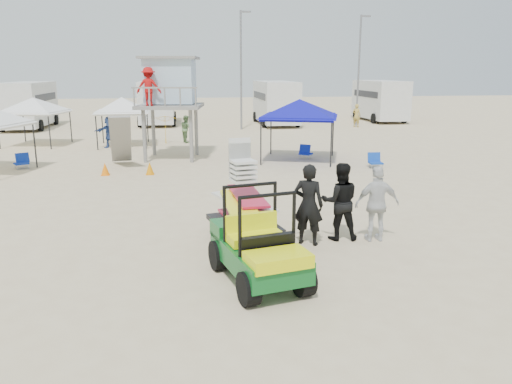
{
  "coord_description": "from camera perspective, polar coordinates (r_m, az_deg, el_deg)",
  "views": [
    {
      "loc": [
        -1.15,
        -8.15,
        4.05
      ],
      "look_at": [
        0.5,
        3.0,
        1.3
      ],
      "focal_mm": 35.0,
      "sensor_mm": 36.0,
      "label": 1
    }
  ],
  "objects": [
    {
      "name": "surf_trailer",
      "position": [
        11.85,
        -1.47,
        -1.66
      ],
      "size": [
        1.73,
        2.57,
        2.23
      ],
      "color": "black",
      "rests_on": "ground"
    },
    {
      "name": "man_mid",
      "position": [
        12.29,
        9.57,
        -1.07
      ],
      "size": [
        1.02,
        0.85,
        1.91
      ],
      "primitive_type": "imported",
      "rotation": [
        0.0,
        0.0,
        3.0
      ],
      "color": "black",
      "rests_on": "ground"
    },
    {
      "name": "beach_chair_c",
      "position": [
        23.85,
        5.65,
        4.63
      ],
      "size": [
        0.73,
        0.84,
        0.64
      ],
      "color": "#0F26A7",
      "rests_on": "ground"
    },
    {
      "name": "beach_chair_a",
      "position": [
        23.47,
        -25.19,
        3.24
      ],
      "size": [
        0.72,
        0.8,
        0.64
      ],
      "color": "#0F2EA7",
      "rests_on": "ground"
    },
    {
      "name": "rv_mid_right",
      "position": [
        38.87,
        2.24,
        10.38
      ],
      "size": [
        2.64,
        7.0,
        3.25
      ],
      "color": "silver",
      "rests_on": "ground"
    },
    {
      "name": "rv_far_left",
      "position": [
        39.72,
        -24.59,
        9.25
      ],
      "size": [
        2.64,
        6.8,
        3.25
      ],
      "color": "silver",
      "rests_on": "ground"
    },
    {
      "name": "canopy_white_b",
      "position": [
        30.24,
        -24.12,
        9.56
      ],
      "size": [
        3.42,
        3.42,
        3.03
      ],
      "color": "black",
      "rests_on": "ground"
    },
    {
      "name": "man_left",
      "position": [
        11.82,
        6.02,
        -1.44
      ],
      "size": [
        0.85,
        0.75,
        1.95
      ],
      "primitive_type": "imported",
      "rotation": [
        0.0,
        0.0,
        2.64
      ],
      "color": "black",
      "rests_on": "ground"
    },
    {
      "name": "cone_near",
      "position": [
        20.38,
        -12.04,
        2.66
      ],
      "size": [
        0.34,
        0.34,
        0.5
      ],
      "primitive_type": "cone",
      "color": "orange",
      "rests_on": "ground"
    },
    {
      "name": "light_pole_right",
      "position": [
        38.94,
        11.65,
        13.37
      ],
      "size": [
        0.14,
        0.14,
        8.0
      ],
      "primitive_type": "cylinder",
      "color": "slate",
      "rests_on": "ground"
    },
    {
      "name": "canopy_white_c",
      "position": [
        28.39,
        -15.11,
        10.14
      ],
      "size": [
        2.74,
        2.74,
        3.06
      ],
      "color": "black",
      "rests_on": "ground"
    },
    {
      "name": "cone_far",
      "position": [
        20.69,
        -16.87,
        2.53
      ],
      "size": [
        0.34,
        0.34,
        0.5
      ],
      "primitive_type": "cone",
      "color": "orange",
      "rests_on": "ground"
    },
    {
      "name": "distant_beachgoers",
      "position": [
        29.47,
        -8.15,
        7.3
      ],
      "size": [
        17.73,
        8.63,
        1.7
      ],
      "color": "#3551A0",
      "rests_on": "ground"
    },
    {
      "name": "light_pole_left",
      "position": [
        35.4,
        -1.72,
        13.63
      ],
      "size": [
        0.14,
        0.14,
        8.0
      ],
      "primitive_type": "cylinder",
      "color": "slate",
      "rests_on": "ground"
    },
    {
      "name": "canopy_blue",
      "position": [
        23.0,
        4.99,
        10.17
      ],
      "size": [
        4.05,
        4.05,
        3.2
      ],
      "color": "black",
      "rests_on": "ground"
    },
    {
      "name": "rv_far_right",
      "position": [
        42.87,
        13.96,
        10.31
      ],
      "size": [
        2.64,
        6.6,
        3.25
      ],
      "color": "silver",
      "rests_on": "ground"
    },
    {
      "name": "beach_chair_b",
      "position": [
        21.96,
        13.44,
        3.53
      ],
      "size": [
        0.58,
        0.62,
        0.64
      ],
      "color": "#0F3CA6",
      "rests_on": "ground"
    },
    {
      "name": "lifeguard_tower",
      "position": [
        23.77,
        -10.06,
        11.95
      ],
      "size": [
        3.23,
        3.23,
        4.57
      ],
      "color": "gray",
      "rests_on": "ground"
    },
    {
      "name": "umbrella_b",
      "position": [
        28.89,
        -10.26,
        7.06
      ],
      "size": [
        2.49,
        2.5,
        1.63
      ],
      "primitive_type": "imported",
      "rotation": [
        0.0,
        0.0,
        0.62
      ],
      "color": "gold",
      "rests_on": "ground"
    },
    {
      "name": "rv_mid_left",
      "position": [
        39.75,
        -11.25,
        10.21
      ],
      "size": [
        2.65,
        6.5,
        3.25
      ],
      "color": "silver",
      "rests_on": "ground"
    },
    {
      "name": "man_right",
      "position": [
        12.36,
        13.67,
        -1.34
      ],
      "size": [
        1.1,
        0.48,
        1.85
      ],
      "primitive_type": "imported",
      "rotation": [
        0.0,
        0.0,
        3.11
      ],
      "color": "silver",
      "rests_on": "ground"
    },
    {
      "name": "utility_cart",
      "position": [
        9.65,
        0.19,
        -5.56
      ],
      "size": [
        1.74,
        2.66,
        1.86
      ],
      "color": "#0D581F",
      "rests_on": "ground"
    },
    {
      "name": "ground",
      "position": [
        9.18,
        -0.36,
        -12.49
      ],
      "size": [
        140.0,
        140.0,
        0.0
      ],
      "primitive_type": "plane",
      "color": "beige",
      "rests_on": "ground"
    }
  ]
}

